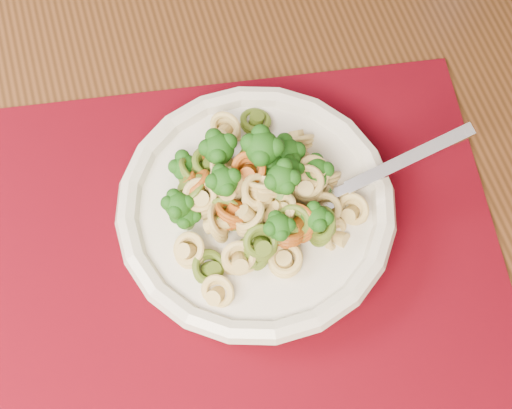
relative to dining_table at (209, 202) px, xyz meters
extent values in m
cube|color=#583218|center=(0.00, 0.00, 0.07)|extent=(1.68, 1.22, 0.04)
cube|color=#5E040D|center=(0.03, -0.09, 0.09)|extent=(0.44, 0.34, 0.00)
cylinder|color=silver|center=(0.04, -0.07, 0.09)|extent=(0.10, 0.10, 0.01)
cylinder|color=silver|center=(0.04, -0.07, 0.11)|extent=(0.22, 0.22, 0.03)
torus|color=silver|center=(0.04, -0.07, 0.12)|extent=(0.24, 0.24, 0.02)
camera|label=1|loc=(0.01, -0.31, 0.67)|focal=50.00mm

